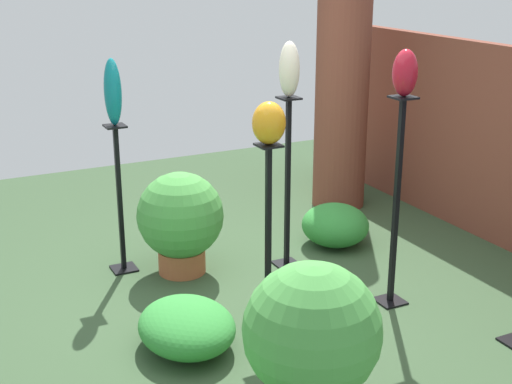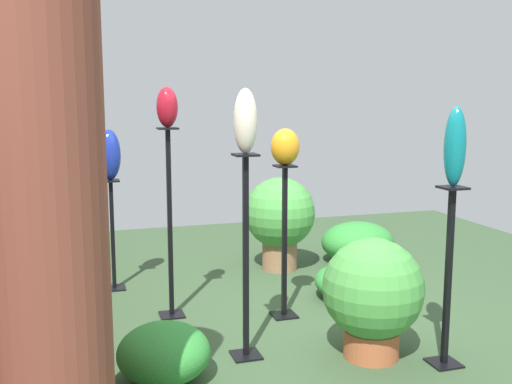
{
  "view_description": "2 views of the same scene",
  "coord_description": "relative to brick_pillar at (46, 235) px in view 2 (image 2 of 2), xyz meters",
  "views": [
    {
      "loc": [
        4.39,
        -2.23,
        2.48
      ],
      "look_at": [
        -0.27,
        0.11,
        0.74
      ],
      "focal_mm": 50.0,
      "sensor_mm": 36.0,
      "label": 1
    },
    {
      "loc": [
        -4.23,
        1.58,
        1.8
      ],
      "look_at": [
        0.04,
        0.25,
        1.09
      ],
      "focal_mm": 42.0,
      "sensor_mm": 36.0,
      "label": 2
    }
  ],
  "objects": [
    {
      "name": "art_vase_teal",
      "position": [
        0.59,
        -2.48,
        0.28
      ],
      "size": [
        0.15,
        0.14,
        0.52
      ],
      "primitive_type": "ellipsoid",
      "color": "#0F727A",
      "rests_on": "pedestal_teal"
    },
    {
      "name": "art_vase_cobalt",
      "position": [
        2.93,
        -0.46,
        0.08
      ],
      "size": [
        0.2,
        0.2,
        0.47
      ],
      "primitive_type": "ellipsoid",
      "color": "#192D9E",
      "rests_on": "pedestal_cobalt"
    },
    {
      "name": "art_vase_ruby",
      "position": [
        2.06,
        -0.86,
        0.52
      ],
      "size": [
        0.18,
        0.17,
        0.32
      ],
      "primitive_type": "ellipsoid",
      "color": "maroon",
      "rests_on": "pedestal_ruby"
    },
    {
      "name": "pedestal_cobalt",
      "position": [
        2.93,
        -0.46,
        -0.73
      ],
      "size": [
        0.2,
        0.2,
        1.05
      ],
      "color": "black",
      "rests_on": "ground"
    },
    {
      "name": "pedestal_ruby",
      "position": [
        2.06,
        -0.86,
        -0.48
      ],
      "size": [
        0.2,
        0.2,
        1.56
      ],
      "color": "black",
      "rests_on": "ground"
    },
    {
      "name": "potted_plant_back_center",
      "position": [
        3.1,
        -2.18,
        -0.63
      ],
      "size": [
        0.74,
        0.74,
        0.98
      ],
      "color": "#936B4C",
      "rests_on": "ground"
    },
    {
      "name": "foliage_bed_east",
      "position": [
        1.99,
        -2.47,
        -1.05
      ],
      "size": [
        0.76,
        0.63,
        0.31
      ],
      "primitive_type": "ellipsoid",
      "color": "#338C38",
      "rests_on": "ground"
    },
    {
      "name": "brick_pillar",
      "position": [
        0.0,
        0.0,
        0.0
      ],
      "size": [
        0.54,
        0.54,
        2.41
      ],
      "primitive_type": "cylinder",
      "color": "brown",
      "rests_on": "ground"
    },
    {
      "name": "ground_plane",
      "position": [
        1.53,
        -1.7,
        -1.2
      ],
      "size": [
        8.0,
        8.0,
        0.0
      ],
      "primitive_type": "plane",
      "color": "#385133"
    },
    {
      "name": "pedestal_teal",
      "position": [
        0.59,
        -2.48,
        -0.64
      ],
      "size": [
        0.2,
        0.2,
        1.23
      ],
      "color": "black",
      "rests_on": "ground"
    },
    {
      "name": "art_vase_ivory",
      "position": [
        1.12,
        -1.23,
        0.44
      ],
      "size": [
        0.17,
        0.16,
        0.43
      ],
      "primitive_type": "ellipsoid",
      "color": "beige",
      "rests_on": "pedestal_ivory"
    },
    {
      "name": "pedestal_ivory",
      "position": [
        1.12,
        -1.23,
        -0.54
      ],
      "size": [
        0.2,
        0.2,
        1.43
      ],
      "color": "black",
      "rests_on": "ground"
    },
    {
      "name": "potted_plant_near_pillar",
      "position": [
        0.85,
        -2.07,
        -0.74
      ],
      "size": [
        0.7,
        0.7,
        0.85
      ],
      "color": "#B25B38",
      "rests_on": "ground"
    },
    {
      "name": "pedestal_amber",
      "position": [
        1.78,
        -1.75,
        -0.62
      ],
      "size": [
        0.2,
        0.2,
        1.26
      ],
      "color": "black",
      "rests_on": "ground"
    },
    {
      "name": "art_vase_amber",
      "position": [
        1.78,
        -1.75,
        0.21
      ],
      "size": [
        0.22,
        0.23,
        0.29
      ],
      "primitive_type": "ellipsoid",
      "color": "orange",
      "rests_on": "pedestal_amber"
    },
    {
      "name": "foliage_bed_west",
      "position": [
        0.92,
        -0.63,
        -1.02
      ],
      "size": [
        0.61,
        0.6,
        0.37
      ],
      "primitive_type": "ellipsoid",
      "color": "#338C38",
      "rests_on": "ground"
    },
    {
      "name": "foliage_bed_center",
      "position": [
        3.11,
        -3.1,
        -0.98
      ],
      "size": [
        0.69,
        0.82,
        0.45
      ],
      "primitive_type": "ellipsoid",
      "color": "#338C38",
      "rests_on": "ground"
    }
  ]
}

